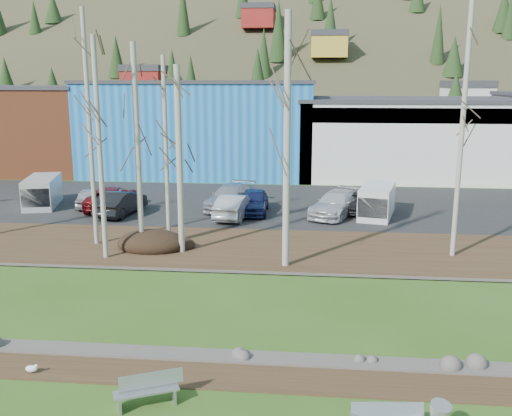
# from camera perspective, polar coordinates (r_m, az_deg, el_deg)

# --- Properties ---
(ground) EXTENTS (200.00, 200.00, 0.00)m
(ground) POSITION_cam_1_polar(r_m,az_deg,el_deg) (15.70, -10.87, -19.45)
(ground) COLOR #2D4D15
(ground) RESTS_ON ground
(dirt_strip) EXTENTS (80.00, 1.80, 0.03)m
(dirt_strip) POSITION_cam_1_polar(r_m,az_deg,el_deg) (17.44, -8.85, -15.83)
(dirt_strip) COLOR #382616
(dirt_strip) RESTS_ON ground
(near_bank_rocks) EXTENTS (80.00, 0.80, 0.50)m
(near_bank_rocks) POSITION_cam_1_polar(r_m,az_deg,el_deg) (18.30, -8.05, -14.41)
(near_bank_rocks) COLOR #47423D
(near_bank_rocks) RESTS_ON ground
(river) EXTENTS (80.00, 8.00, 0.90)m
(river) POSITION_cam_1_polar(r_m,az_deg,el_deg) (21.94, -5.49, -9.61)
(river) COLOR black
(river) RESTS_ON ground
(far_bank_rocks) EXTENTS (80.00, 0.80, 0.46)m
(far_bank_rocks) POSITION_cam_1_polar(r_m,az_deg,el_deg) (25.72, -3.72, -6.18)
(far_bank_rocks) COLOR #47423D
(far_bank_rocks) RESTS_ON ground
(far_bank) EXTENTS (80.00, 7.00, 0.15)m
(far_bank) POSITION_cam_1_polar(r_m,az_deg,el_deg) (28.70, -2.68, -3.99)
(far_bank) COLOR #382616
(far_bank) RESTS_ON ground
(parking_lot) EXTENTS (80.00, 14.00, 0.14)m
(parking_lot) POSITION_cam_1_polar(r_m,az_deg,el_deg) (38.80, -0.42, 0.42)
(parking_lot) COLOR black
(parking_lot) RESTS_ON ground
(building_brick) EXTENTS (16.32, 12.24, 7.80)m
(building_brick) POSITION_cam_1_polar(r_m,az_deg,el_deg) (59.00, -22.89, 7.40)
(building_brick) COLOR #9A4929
(building_brick) RESTS_ON ground
(building_blue) EXTENTS (20.40, 12.24, 8.30)m
(building_blue) POSITION_cam_1_polar(r_m,az_deg,el_deg) (52.84, -5.32, 8.11)
(building_blue) COLOR #115EAC
(building_blue) RESTS_ON ground
(building_white) EXTENTS (18.36, 12.24, 6.80)m
(building_white) POSITION_cam_1_polar(r_m,az_deg,el_deg) (52.51, 14.50, 6.92)
(building_white) COLOR silver
(building_white) RESTS_ON ground
(hillside) EXTENTS (160.00, 72.00, 35.00)m
(hillside) POSITION_cam_1_polar(r_m,az_deg,el_deg) (97.22, 3.49, 18.06)
(hillside) COLOR #383622
(hillside) RESTS_ON ground
(bench_intact) EXTENTS (1.73, 1.15, 0.84)m
(bench_intact) POSITION_cam_1_polar(r_m,az_deg,el_deg) (15.81, -10.76, -17.44)
(bench_intact) COLOR #A7AAAC
(bench_intact) RESTS_ON ground
(seagull) EXTENTS (0.43, 0.20, 0.31)m
(seagull) POSITION_cam_1_polar(r_m,az_deg,el_deg) (18.25, -21.51, -14.70)
(seagull) COLOR gold
(seagull) RESTS_ON ground
(dirt_mound) EXTENTS (3.46, 2.44, 0.68)m
(dirt_mound) POSITION_cam_1_polar(r_m,az_deg,el_deg) (28.69, -10.37, -3.34)
(dirt_mound) COLOR black
(dirt_mound) RESTS_ON far_bank
(birch_1) EXTENTS (0.22, 0.22, 11.52)m
(birch_1) POSITION_cam_1_polar(r_m,az_deg,el_deg) (29.28, -16.29, 7.48)
(birch_1) COLOR #BAB6A8
(birch_1) RESTS_ON far_bank
(birch_2) EXTENTS (0.27, 0.27, 9.87)m
(birch_2) POSITION_cam_1_polar(r_m,az_deg,el_deg) (27.84, -11.76, 5.78)
(birch_2) COLOR #BAB6A8
(birch_2) RESTS_ON far_bank
(birch_3) EXTENTS (0.23, 0.23, 10.09)m
(birch_3) POSITION_cam_1_polar(r_m,az_deg,el_deg) (26.83, -15.36, 5.58)
(birch_3) COLOR #BAB6A8
(birch_3) RESTS_ON far_bank
(birch_4) EXTENTS (0.29, 0.29, 8.85)m
(birch_4) POSITION_cam_1_polar(r_m,az_deg,el_deg) (27.10, -7.67, 4.66)
(birch_4) COLOR #BAB6A8
(birch_4) RESTS_ON far_bank
(birch_5) EXTENTS (0.22, 0.22, 9.33)m
(birch_5) POSITION_cam_1_polar(r_m,az_deg,el_deg) (28.62, -8.98, 5.53)
(birch_5) COLOR #BAB6A8
(birch_5) RESTS_ON far_bank
(birch_6) EXTENTS (0.30, 0.30, 10.97)m
(birch_6) POSITION_cam_1_polar(r_m,az_deg,el_deg) (24.67, 3.11, 6.46)
(birch_6) COLOR #BAB6A8
(birch_6) RESTS_ON far_bank
(birch_7) EXTENTS (0.23, 0.23, 11.99)m
(birch_7) POSITION_cam_1_polar(r_m,az_deg,el_deg) (27.71, 19.92, 7.47)
(birch_7) COLOR #BAB6A8
(birch_7) RESTS_ON far_bank
(car_0) EXTENTS (2.44, 4.01, 1.28)m
(car_0) POSITION_cam_1_polar(r_m,az_deg,el_deg) (39.06, -16.38, 1.04)
(car_0) COLOR #B9BABB
(car_0) RESTS_ON parking_lot
(car_1) EXTENTS (2.18, 4.71, 1.49)m
(car_1) POSITION_cam_1_polar(r_m,az_deg,el_deg) (36.20, -13.35, 0.50)
(car_1) COLOR black
(car_1) RESTS_ON parking_lot
(car_2) EXTENTS (2.77, 5.42, 1.46)m
(car_2) POSITION_cam_1_polar(r_m,az_deg,el_deg) (38.07, -14.23, 1.02)
(car_2) COLOR maroon
(car_2) RESTS_ON parking_lot
(car_3) EXTENTS (3.25, 5.55, 1.51)m
(car_3) POSITION_cam_1_polar(r_m,az_deg,el_deg) (37.00, -2.58, 1.11)
(car_3) COLOR #9D9FA5
(car_3) RESTS_ON parking_lot
(car_4) EXTENTS (1.87, 4.41, 1.49)m
(car_4) POSITION_cam_1_polar(r_m,az_deg,el_deg) (35.67, -0.25, 0.67)
(car_4) COLOR navy
(car_4) RESTS_ON parking_lot
(car_5) EXTENTS (2.16, 4.62, 1.46)m
(car_5) POSITION_cam_1_polar(r_m,az_deg,el_deg) (34.43, -2.12, 0.20)
(car_5) COLOR silver
(car_5) RESTS_ON parking_lot
(car_6) EXTENTS (3.07, 5.14, 1.34)m
(car_6) POSITION_cam_1_polar(r_m,az_deg,el_deg) (36.75, 10.10, 0.71)
(car_6) COLOR #232325
(car_6) RESTS_ON parking_lot
(car_7) EXTENTS (4.02, 5.56, 1.50)m
(car_7) POSITION_cam_1_polar(r_m,az_deg,el_deg) (35.32, 8.05, 0.43)
(car_7) COLOR silver
(car_7) RESTS_ON parking_lot
(car_8) EXTENTS (2.44, 4.01, 1.28)m
(car_8) POSITION_cam_1_polar(r_m,az_deg,el_deg) (38.46, -14.07, 1.00)
(car_8) COLOR #B9BABB
(car_8) RESTS_ON parking_lot
(van_white) EXTENTS (2.70, 4.60, 1.89)m
(van_white) POSITION_cam_1_polar(r_m,az_deg,el_deg) (35.44, 11.97, 0.64)
(van_white) COLOR white
(van_white) RESTS_ON parking_lot
(van_grey) EXTENTS (2.89, 4.70, 1.91)m
(van_grey) POSITION_cam_1_polar(r_m,az_deg,el_deg) (40.11, -20.63, 1.50)
(van_grey) COLOR silver
(van_grey) RESTS_ON parking_lot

